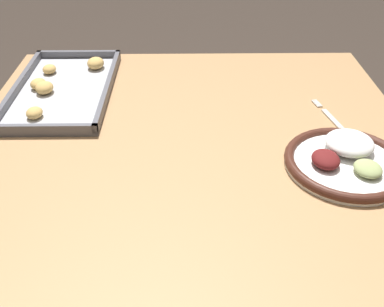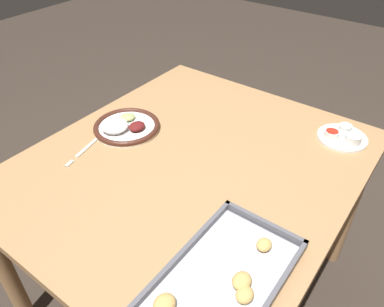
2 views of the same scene
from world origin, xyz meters
The scene contains 6 objects.
ground_plane centered at (0.00, 0.00, 0.00)m, with size 8.00×8.00×0.00m, color #382D26.
dining_table centered at (0.00, 0.00, 0.61)m, with size 1.15×0.99×0.71m.
dinner_plate centered at (-0.01, -0.31, 0.72)m, with size 0.24×0.24×0.05m.
fork centered at (0.15, -0.33, 0.71)m, with size 0.21×0.06×0.00m.
saucer_plate centered at (-0.42, 0.36, 0.72)m, with size 0.17×0.17×0.04m.
baking_tray centered at (0.33, 0.33, 0.72)m, with size 0.43×0.24×0.04m.
Camera 2 is at (0.77, 0.58, 1.48)m, focal length 35.00 mm.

